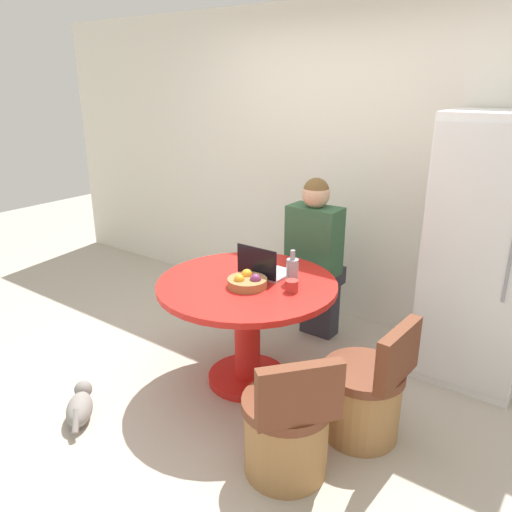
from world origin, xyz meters
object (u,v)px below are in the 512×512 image
object	(u,v)px
person_seated	(316,254)
cat	(80,406)
dining_table	(247,311)
chair_right_side	(365,396)
bottle	(292,270)
refrigerator	(484,253)
fruit_bowl	(247,281)
chair_near_right_corner	(287,431)
laptop	(264,269)

from	to	relation	value
person_seated	cat	distance (m)	1.98
dining_table	cat	distance (m)	1.20
chair_right_side	bottle	distance (m)	0.89
refrigerator	fruit_bowl	bearing A→B (deg)	-137.11
person_seated	fruit_bowl	distance (m)	0.88
refrigerator	cat	size ratio (longest dim) A/B	5.28
dining_table	chair_right_side	size ratio (longest dim) A/B	1.56
refrigerator	chair_near_right_corner	xyz separation A→B (m)	(-0.52, -1.58, -0.65)
laptop	fruit_bowl	world-z (taller)	laptop
laptop	cat	xyz separation A→B (m)	(-0.61, -1.11, -0.71)
person_seated	chair_right_side	bearing A→B (deg)	134.17
fruit_bowl	bottle	size ratio (longest dim) A/B	1.15
person_seated	bottle	size ratio (longest dim) A/B	5.97
fruit_bowl	refrigerator	bearing A→B (deg)	42.89
cat	refrigerator	bearing A→B (deg)	-88.73
chair_right_side	person_seated	bearing A→B (deg)	-132.84
dining_table	bottle	bearing A→B (deg)	34.02
chair_near_right_corner	person_seated	size ratio (longest dim) A/B	0.57
refrigerator	fruit_bowl	distance (m)	1.59
chair_right_side	person_seated	xyz separation A→B (m)	(-0.84, 0.86, 0.46)
refrigerator	bottle	bearing A→B (deg)	-138.63
dining_table	chair_near_right_corner	distance (m)	0.93
refrigerator	fruit_bowl	size ratio (longest dim) A/B	7.15
bottle	laptop	bearing A→B (deg)	-179.89
person_seated	laptop	world-z (taller)	person_seated
chair_near_right_corner	cat	xyz separation A→B (m)	(-1.29, -0.38, -0.18)
refrigerator	bottle	distance (m)	1.29
bottle	refrigerator	bearing A→B (deg)	41.37
chair_right_side	bottle	xyz separation A→B (m)	(-0.65, 0.21, 0.57)
chair_right_side	refrigerator	bearing A→B (deg)	166.33
laptop	fruit_bowl	xyz separation A→B (m)	(0.03, -0.23, -0.01)
dining_table	bottle	xyz separation A→B (m)	(0.24, 0.17, 0.30)
chair_near_right_corner	fruit_bowl	world-z (taller)	fruit_bowl
chair_near_right_corner	laptop	bearing A→B (deg)	-98.09
refrigerator	person_seated	size ratio (longest dim) A/B	1.38
laptop	bottle	size ratio (longest dim) A/B	1.40
dining_table	refrigerator	bearing A→B (deg)	40.00
laptop	cat	size ratio (longest dim) A/B	0.90
laptop	fruit_bowl	bearing A→B (deg)	97.82
laptop	bottle	distance (m)	0.23
dining_table	bottle	size ratio (longest dim) A/B	5.35
fruit_bowl	cat	xyz separation A→B (m)	(-0.64, -0.88, -0.70)
chair_near_right_corner	laptop	size ratio (longest dim) A/B	2.44
dining_table	person_seated	xyz separation A→B (m)	(0.06, 0.81, 0.19)
chair_near_right_corner	fruit_bowl	bearing A→B (deg)	-88.90
chair_near_right_corner	cat	distance (m)	1.35
cat	bottle	bearing A→B (deg)	-83.20
chair_right_side	bottle	world-z (taller)	bottle
refrigerator	person_seated	bearing A→B (deg)	-170.13
chair_right_side	person_seated	size ratio (longest dim) A/B	0.57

